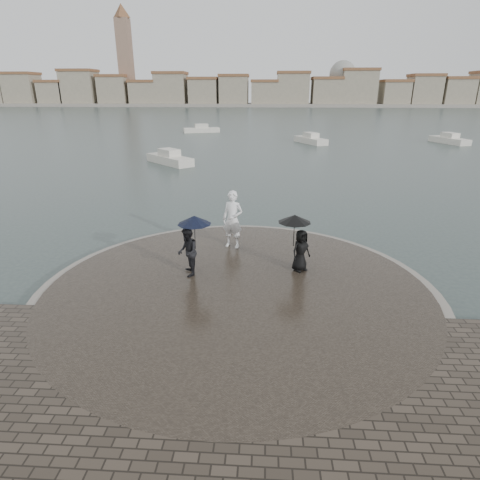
{
  "coord_description": "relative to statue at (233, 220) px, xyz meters",
  "views": [
    {
      "loc": [
        0.78,
        -7.75,
        6.16
      ],
      "look_at": [
        0.0,
        4.8,
        1.45
      ],
      "focal_mm": 30.0,
      "sensor_mm": 36.0,
      "label": 1
    }
  ],
  "objects": [
    {
      "name": "visitor_left",
      "position": [
        -1.2,
        -2.64,
        0.02
      ],
      "size": [
        1.19,
        1.11,
        2.04
      ],
      "color": "black",
      "rests_on": "quay_tip"
    },
    {
      "name": "visitor_right",
      "position": [
        2.37,
        -2.03,
        0.04
      ],
      "size": [
        1.23,
        1.11,
        1.95
      ],
      "color": "black",
      "rests_on": "quay_tip"
    },
    {
      "name": "ground",
      "position": [
        0.42,
        -6.95,
        -1.48
      ],
      "size": [
        400.0,
        400.0,
        0.0
      ],
      "primitive_type": "plane",
      "color": "#2B3835",
      "rests_on": "ground"
    },
    {
      "name": "quay_tip",
      "position": [
        0.42,
        -3.45,
        -1.3
      ],
      "size": [
        11.9,
        11.9,
        0.36
      ],
      "primitive_type": "cylinder",
      "color": "#2D261E",
      "rests_on": "ground"
    },
    {
      "name": "boats",
      "position": [
        3.64,
        35.84,
        -1.1
      ],
      "size": [
        37.03,
        32.24,
        1.5
      ],
      "color": "beige",
      "rests_on": "ground"
    },
    {
      "name": "statue",
      "position": [
        0.0,
        0.0,
        0.0
      ],
      "size": [
        0.95,
        0.78,
        2.24
      ],
      "primitive_type": "imported",
      "rotation": [
        0.0,
        0.0,
        -0.34
      ],
      "color": "white",
      "rests_on": "quay_tip"
    },
    {
      "name": "far_skyline",
      "position": [
        -5.88,
        153.76,
        4.13
      ],
      "size": [
        260.0,
        20.0,
        37.0
      ],
      "color": "gray",
      "rests_on": "ground"
    },
    {
      "name": "kerb_ring",
      "position": [
        0.42,
        -3.45,
        -1.32
      ],
      "size": [
        12.5,
        12.5,
        0.32
      ],
      "primitive_type": "cylinder",
      "color": "gray",
      "rests_on": "ground"
    }
  ]
}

